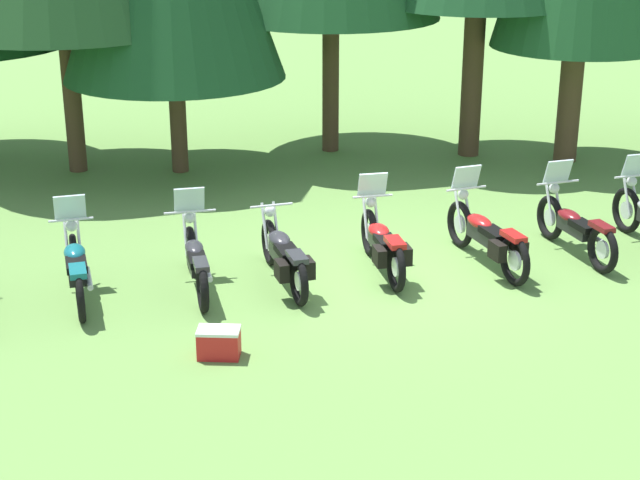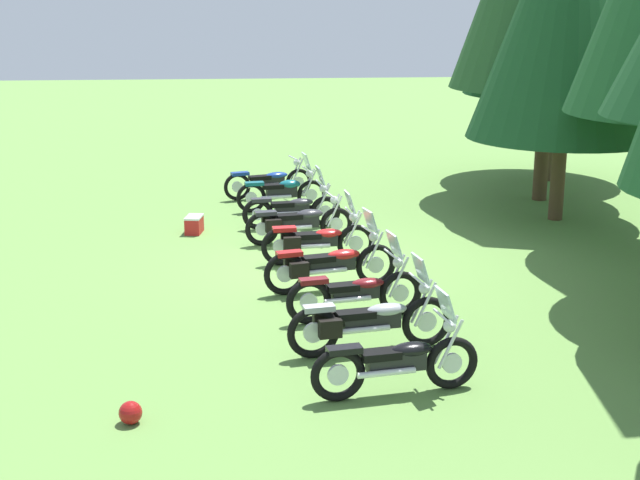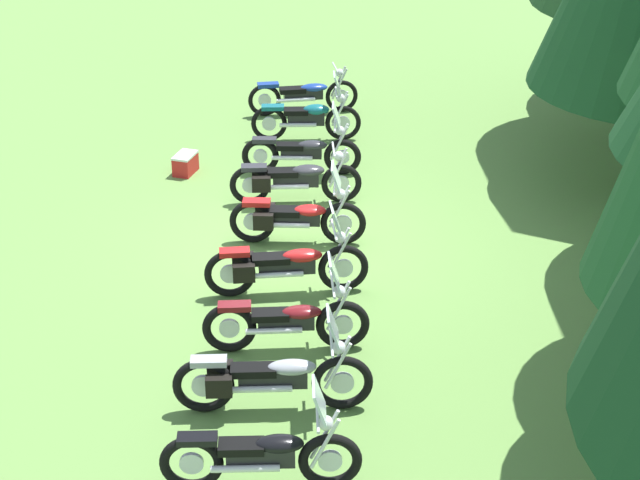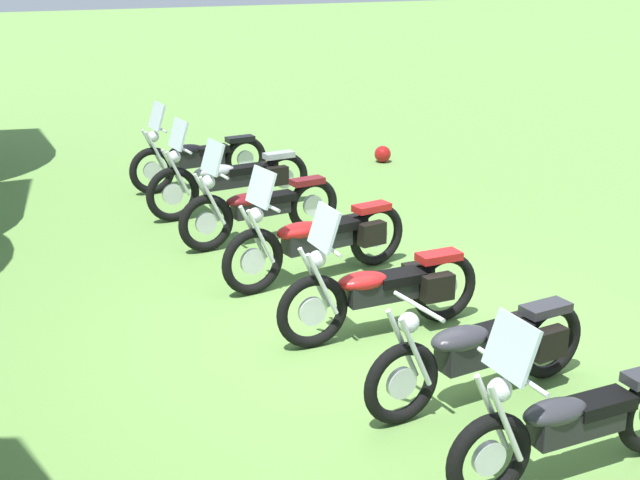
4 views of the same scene
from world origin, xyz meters
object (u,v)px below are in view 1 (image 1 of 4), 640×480
object	(u,v)px
motorcycle_1	(76,267)
motorcycle_4	(383,243)
motorcycle_6	(575,227)
picnic_cooler	(219,343)
motorcycle_2	(196,260)
motorcycle_3	(284,255)
motorcycle_5	(488,236)

from	to	relation	value
motorcycle_1	motorcycle_4	xyz separation A→B (m)	(4.40, 0.43, -0.02)
motorcycle_6	picnic_cooler	bearing A→B (deg)	105.76
motorcycle_2	motorcycle_4	bearing A→B (deg)	-89.84
motorcycle_2	picnic_cooler	xyz separation A→B (m)	(0.25, -2.15, -0.26)
motorcycle_1	motorcycle_2	distance (m)	1.66
motorcycle_2	motorcycle_6	world-z (taller)	motorcycle_6
motorcycle_1	motorcycle_3	xyz separation A→B (m)	(2.91, 0.16, -0.03)
picnic_cooler	motorcycle_5	bearing A→B (deg)	31.50
motorcycle_2	motorcycle_3	distance (m)	1.26
picnic_cooler	motorcycle_6	bearing A→B (deg)	26.62
motorcycle_1	motorcycle_5	world-z (taller)	motorcycle_5
motorcycle_3	picnic_cooler	bearing A→B (deg)	144.80
motorcycle_4	motorcycle_6	world-z (taller)	motorcycle_4
motorcycle_3	motorcycle_6	bearing A→B (deg)	-92.25
motorcycle_4	motorcycle_2	bearing A→B (deg)	90.83
motorcycle_6	motorcycle_1	bearing A→B (deg)	85.22
motorcycle_3	motorcycle_1	bearing A→B (deg)	83.06
motorcycle_6	picnic_cooler	size ratio (longest dim) A/B	3.89
motorcycle_4	motorcycle_5	bearing A→B (deg)	-92.06
motorcycle_1	motorcycle_2	xyz separation A→B (m)	(1.65, 0.15, -0.04)
motorcycle_1	motorcycle_5	distance (m)	6.04
motorcycle_5	picnic_cooler	distance (m)	4.84
motorcycle_3	motorcycle_2	bearing A→B (deg)	80.57
motorcycle_1	picnic_cooler	bearing A→B (deg)	-145.46
motorcycle_2	motorcycle_6	size ratio (longest dim) A/B	0.99
motorcycle_5	motorcycle_6	distance (m)	1.50
motorcycle_5	picnic_cooler	world-z (taller)	motorcycle_5
picnic_cooler	motorcycle_4	bearing A→B (deg)	44.26
motorcycle_1	motorcycle_6	xyz separation A→B (m)	(7.50, 0.80, -0.03)
motorcycle_1	motorcycle_4	bearing A→B (deg)	-93.24
picnic_cooler	motorcycle_3	bearing A→B (deg)	64.95
motorcycle_5	motorcycle_3	bearing A→B (deg)	83.16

